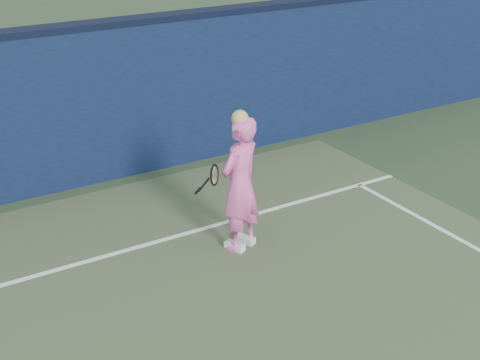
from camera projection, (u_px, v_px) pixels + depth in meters
backstop_wall at (14, 120)px, 10.14m from camera, size 24.00×0.40×2.50m
wall_cap at (1, 35)px, 9.60m from camera, size 24.00×0.42×0.10m
player at (240, 184)px, 8.77m from camera, size 0.80×0.68×1.96m
racket at (213, 176)px, 9.01m from camera, size 0.52×0.31×0.31m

